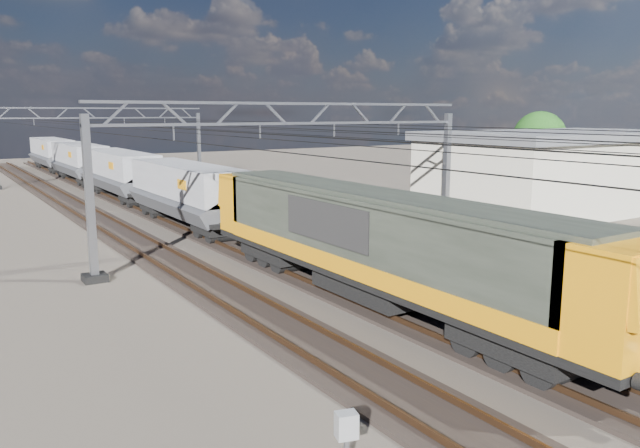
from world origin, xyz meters
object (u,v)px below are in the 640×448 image
catenary_gantry_far (104,142)px  hopper_wagon_lead (187,190)px  hopper_wagon_fourth (52,152)px  catenary_gantry_mid (299,172)px  hopper_wagon_third (79,159)px  hopper_wagon_mid (120,171)px  tree_far (544,140)px  locomotive (373,239)px  industrial_shed (559,170)px  trackside_cabinet (346,427)px

catenary_gantry_far → hopper_wagon_lead: size_ratio=1.53×
hopper_wagon_fourth → hopper_wagon_lead: bearing=-90.0°
catenary_gantry_mid → hopper_wagon_third: bearing=93.0°
hopper_wagon_mid → tree_far: tree_far is taller
catenary_gantry_far → locomotive: (-2.00, -44.37, -1.58)m
hopper_wagon_fourth → industrial_shed: bearing=-64.3°
catenary_gantry_mid → hopper_wagon_third: 37.81m
catenary_gantry_mid → hopper_wagon_lead: 9.68m
locomotive → hopper_wagon_fourth: locomotive is taller
hopper_wagon_lead → hopper_wagon_mid: bearing=90.0°
hopper_wagon_third → trackside_cabinet: 54.55m
trackside_cabinet → industrial_shed: 35.89m
hopper_wagon_mid → hopper_wagon_third: 14.20m
hopper_wagon_fourth → catenary_gantry_far: bearing=-82.8°
hopper_wagon_lead → trackside_cabinet: hopper_wagon_lead is taller
hopper_wagon_third → tree_far: tree_far is taller
industrial_shed → locomotive: bearing=-156.6°
catenary_gantry_mid → trackside_cabinet: (-8.77, -16.38, -3.01)m
tree_far → hopper_wagon_third: bearing=139.2°
hopper_wagon_lead → hopper_wagon_mid: size_ratio=1.00×
locomotive → hopper_wagon_lead: bearing=90.0°
catenary_gantry_mid → hopper_wagon_mid: 23.67m
tree_far → trackside_cabinet: bearing=-146.2°
catenary_gantry_far → hopper_wagon_mid: size_ratio=1.53×
locomotive → tree_far: (32.32, 18.16, 1.98)m
hopper_wagon_fourth → industrial_shed: industrial_shed is taller
hopper_wagon_fourth → catenary_gantry_mid: bearing=-87.8°
hopper_wagon_fourth → tree_far: (32.32, -42.13, 2.08)m
catenary_gantry_far → tree_far: size_ratio=2.94×
hopper_wagon_third → trackside_cabinet: bearing=-97.1°
hopper_wagon_third → hopper_wagon_fourth: same height
trackside_cabinet → hopper_wagon_mid: bearing=95.9°
catenary_gantry_mid → tree_far: bearing=17.9°
catenary_gantry_mid → tree_far: (30.32, 9.79, 0.40)m
industrial_shed → catenary_gantry_mid: bearing=-174.8°
locomotive → tree_far: bearing=29.3°
hopper_wagon_lead → hopper_wagon_third: 28.40m
industrial_shed → tree_far: size_ratio=2.75×
trackside_cabinet → tree_far: bearing=49.4°
catenary_gantry_far → hopper_wagon_third: (-2.00, 1.72, -1.67)m
catenary_gantry_far → locomotive: catenary_gantry_far is taller
catenary_gantry_mid → tree_far: size_ratio=2.94×
catenary_gantry_mid → catenary_gantry_far: 36.00m
hopper_wagon_third → industrial_shed: industrial_shed is taller
hopper_wagon_mid → trackside_cabinet: bearing=-99.6°
catenary_gantry_far → industrial_shed: catenary_gantry_far is taller
locomotive → tree_far: size_ratio=3.12×
hopper_wagon_third → industrial_shed: bearing=-56.1°
catenary_gantry_far → locomotive: 44.44m
catenary_gantry_mid → catenary_gantry_far: bearing=90.0°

